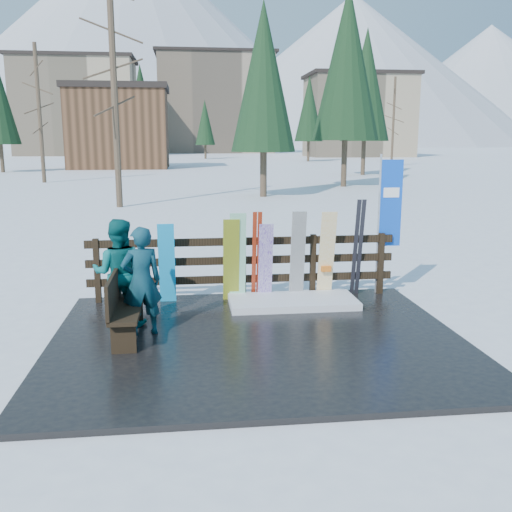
{
  "coord_description": "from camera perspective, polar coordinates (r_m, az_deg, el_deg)",
  "views": [
    {
      "loc": [
        -0.97,
        -7.91,
        2.93
      ],
      "look_at": [
        0.09,
        1.0,
        1.1
      ],
      "focal_mm": 40.0,
      "sensor_mm": 36.0,
      "label": 1
    }
  ],
  "objects": [
    {
      "name": "bench",
      "position": [
        8.49,
        -13.27,
        -4.74
      ],
      "size": [
        0.41,
        1.5,
        0.97
      ],
      "color": "black",
      "rests_on": "deck"
    },
    {
      "name": "person_back",
      "position": [
        9.04,
        -13.56,
        -1.64
      ],
      "size": [
        0.87,
        0.71,
        1.68
      ],
      "primitive_type": "imported",
      "rotation": [
        0.0,
        0.0,
        3.05
      ],
      "color": "#095858",
      "rests_on": "deck"
    },
    {
      "name": "snowboard_1",
      "position": [
        10.13,
        -1.84,
        -0.13
      ],
      "size": [
        0.29,
        0.29,
        1.61
      ],
      "primitive_type": "cube",
      "rotation": [
        0.16,
        0.0,
        0.0
      ],
      "color": "white",
      "rests_on": "deck"
    },
    {
      "name": "person_front",
      "position": [
        8.54,
        -11.37,
        -2.49
      ],
      "size": [
        0.68,
        0.55,
        1.63
      ],
      "primitive_type": "imported",
      "rotation": [
        0.0,
        0.0,
        3.45
      ],
      "color": "#0F5255",
      "rests_on": "deck"
    },
    {
      "name": "resort_buildings",
      "position": [
        123.52,
        -6.09,
        14.63
      ],
      "size": [
        73.0,
        87.6,
        22.6
      ],
      "color": "tan",
      "rests_on": "ground"
    },
    {
      "name": "snowboard_2",
      "position": [
        10.13,
        -2.5,
        -0.43
      ],
      "size": [
        0.29,
        0.29,
        1.5
      ],
      "primitive_type": "cube",
      "rotation": [
        0.18,
        0.0,
        0.0
      ],
      "color": "#E2F224",
      "rests_on": "deck"
    },
    {
      "name": "ski_pair_b",
      "position": [
        10.6,
        10.14,
        0.79
      ],
      "size": [
        0.17,
        0.33,
        1.81
      ],
      "color": "black",
      "rests_on": "deck"
    },
    {
      "name": "ground",
      "position": [
        8.49,
        0.17,
        -8.66
      ],
      "size": [
        700.0,
        700.0,
        0.0
      ],
      "primitive_type": "plane",
      "color": "white",
      "rests_on": "ground"
    },
    {
      "name": "ski_pair_a",
      "position": [
        10.23,
        0.06,
        0.03
      ],
      "size": [
        0.17,
        0.31,
        1.62
      ],
      "color": "maroon",
      "rests_on": "deck"
    },
    {
      "name": "snowboard_5",
      "position": [
        10.39,
        7.07,
        0.1
      ],
      "size": [
        0.28,
        0.35,
        1.61
      ],
      "primitive_type": "cube",
      "rotation": [
        0.2,
        0.0,
        0.0
      ],
      "color": "white",
      "rests_on": "deck"
    },
    {
      "name": "snow_patch",
      "position": [
        10.07,
        3.71,
        -4.58
      ],
      "size": [
        2.22,
        1.0,
        0.12
      ],
      "primitive_type": "cube",
      "color": "white",
      "rests_on": "deck"
    },
    {
      "name": "snowboard_0",
      "position": [
        10.12,
        -8.9,
        -0.75
      ],
      "size": [
        0.29,
        0.3,
        1.44
      ],
      "primitive_type": "cube",
      "rotation": [
        0.19,
        0.0,
        0.0
      ],
      "color": "#12A4ED",
      "rests_on": "deck"
    },
    {
      "name": "fence",
      "position": [
        10.39,
        -1.31,
        -0.65
      ],
      "size": [
        5.6,
        0.1,
        1.15
      ],
      "color": "black",
      "rests_on": "deck"
    },
    {
      "name": "snowboard_4",
      "position": [
        10.28,
        4.19,
        0.05
      ],
      "size": [
        0.26,
        0.27,
        1.62
      ],
      "primitive_type": "cube",
      "rotation": [
        0.15,
        0.0,
        0.0
      ],
      "color": "black",
      "rests_on": "deck"
    },
    {
      "name": "rental_flag",
      "position": [
        10.87,
        13.04,
        4.66
      ],
      "size": [
        0.45,
        0.04,
        2.6
      ],
      "color": "silver",
      "rests_on": "deck"
    },
    {
      "name": "snowboard_3",
      "position": [
        10.21,
        0.95,
        -0.61
      ],
      "size": [
        0.25,
        0.26,
        1.41
      ],
      "primitive_type": "cube",
      "rotation": [
        0.16,
        0.0,
        0.0
      ],
      "color": "silver",
      "rests_on": "deck"
    },
    {
      "name": "trees",
      "position": [
        57.03,
        -1.75,
        13.97
      ],
      "size": [
        41.98,
        68.72,
        11.7
      ],
      "color": "#382B1E",
      "rests_on": "ground"
    },
    {
      "name": "deck",
      "position": [
        8.47,
        0.17,
        -8.41
      ],
      "size": [
        6.0,
        5.0,
        0.08
      ],
      "primitive_type": "cube",
      "color": "black",
      "rests_on": "ground"
    },
    {
      "name": "mountains",
      "position": [
        339.76,
        -8.87,
        19.37
      ],
      "size": [
        520.0,
        260.0,
        120.0
      ],
      "color": "white",
      "rests_on": "ground"
    }
  ]
}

